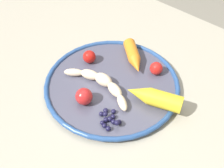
{
  "coord_description": "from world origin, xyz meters",
  "views": [
    {
      "loc": [
        -0.4,
        0.43,
        1.31
      ],
      "look_at": [
        -0.06,
        0.03,
        0.75
      ],
      "focal_mm": 49.54,
      "sensor_mm": 36.0,
      "label": 1
    }
  ],
  "objects_px": {
    "carrot_yellow": "(154,97)",
    "tomato_mid": "(156,68)",
    "plate": "(112,85)",
    "tomato_near": "(84,96)",
    "blueberry_pile": "(109,119)",
    "dining_table": "(105,93)",
    "banana": "(101,82)",
    "tomato_far": "(89,57)",
    "carrot_orange": "(134,57)"
  },
  "relations": [
    {
      "from": "carrot_yellow",
      "to": "tomato_mid",
      "type": "distance_m",
      "value": 0.1
    },
    {
      "from": "plate",
      "to": "tomato_near",
      "type": "height_order",
      "value": "tomato_near"
    },
    {
      "from": "blueberry_pile",
      "to": "dining_table",
      "type": "bearing_deg",
      "value": -44.16
    },
    {
      "from": "banana",
      "to": "tomato_mid",
      "type": "height_order",
      "value": "tomato_mid"
    },
    {
      "from": "tomato_far",
      "to": "plate",
      "type": "bearing_deg",
      "value": 166.68
    },
    {
      "from": "blueberry_pile",
      "to": "tomato_mid",
      "type": "height_order",
      "value": "tomato_mid"
    },
    {
      "from": "tomato_mid",
      "to": "blueberry_pile",
      "type": "bearing_deg",
      "value": 93.16
    },
    {
      "from": "plate",
      "to": "banana",
      "type": "height_order",
      "value": "banana"
    },
    {
      "from": "tomato_near",
      "to": "tomato_mid",
      "type": "height_order",
      "value": "tomato_near"
    },
    {
      "from": "carrot_yellow",
      "to": "tomato_near",
      "type": "relative_size",
      "value": 3.37
    },
    {
      "from": "tomato_far",
      "to": "banana",
      "type": "bearing_deg",
      "value": 151.05
    },
    {
      "from": "tomato_mid",
      "to": "carrot_yellow",
      "type": "bearing_deg",
      "value": 122.18
    },
    {
      "from": "blueberry_pile",
      "to": "tomato_near",
      "type": "distance_m",
      "value": 0.08
    },
    {
      "from": "carrot_yellow",
      "to": "tomato_near",
      "type": "distance_m",
      "value": 0.16
    },
    {
      "from": "banana",
      "to": "tomato_far",
      "type": "height_order",
      "value": "tomato_far"
    },
    {
      "from": "carrot_orange",
      "to": "tomato_near",
      "type": "distance_m",
      "value": 0.19
    },
    {
      "from": "dining_table",
      "to": "banana",
      "type": "bearing_deg",
      "value": 125.84
    },
    {
      "from": "dining_table",
      "to": "blueberry_pile",
      "type": "distance_m",
      "value": 0.21
    },
    {
      "from": "carrot_orange",
      "to": "banana",
      "type": "bearing_deg",
      "value": 88.25
    },
    {
      "from": "banana",
      "to": "tomato_mid",
      "type": "relative_size",
      "value": 6.25
    },
    {
      "from": "carrot_yellow",
      "to": "blueberry_pile",
      "type": "relative_size",
      "value": 2.34
    },
    {
      "from": "dining_table",
      "to": "tomato_near",
      "type": "relative_size",
      "value": 30.95
    },
    {
      "from": "banana",
      "to": "carrot_orange",
      "type": "height_order",
      "value": "carrot_orange"
    },
    {
      "from": "tomato_mid",
      "to": "tomato_far",
      "type": "relative_size",
      "value": 0.97
    },
    {
      "from": "dining_table",
      "to": "tomato_far",
      "type": "bearing_deg",
      "value": 11.08
    },
    {
      "from": "blueberry_pile",
      "to": "tomato_near",
      "type": "height_order",
      "value": "tomato_near"
    },
    {
      "from": "blueberry_pile",
      "to": "tomato_far",
      "type": "height_order",
      "value": "tomato_far"
    },
    {
      "from": "dining_table",
      "to": "tomato_near",
      "type": "height_order",
      "value": "tomato_near"
    },
    {
      "from": "plate",
      "to": "carrot_orange",
      "type": "distance_m",
      "value": 0.1
    },
    {
      "from": "dining_table",
      "to": "tomato_mid",
      "type": "xyz_separation_m",
      "value": [
        -0.11,
        -0.07,
        0.12
      ]
    },
    {
      "from": "carrot_yellow",
      "to": "blueberry_pile",
      "type": "distance_m",
      "value": 0.12
    },
    {
      "from": "blueberry_pile",
      "to": "tomato_mid",
      "type": "distance_m",
      "value": 0.19
    },
    {
      "from": "plate",
      "to": "tomato_mid",
      "type": "distance_m",
      "value": 0.12
    },
    {
      "from": "tomato_mid",
      "to": "tomato_far",
      "type": "bearing_deg",
      "value": 26.58
    },
    {
      "from": "dining_table",
      "to": "plate",
      "type": "bearing_deg",
      "value": 149.89
    },
    {
      "from": "tomato_near",
      "to": "plate",
      "type": "bearing_deg",
      "value": -96.93
    },
    {
      "from": "tomato_mid",
      "to": "tomato_far",
      "type": "height_order",
      "value": "tomato_far"
    },
    {
      "from": "blueberry_pile",
      "to": "carrot_yellow",
      "type": "bearing_deg",
      "value": -112.26
    },
    {
      "from": "tomato_near",
      "to": "tomato_far",
      "type": "xyz_separation_m",
      "value": [
        0.09,
        -0.11,
        -0.0
      ]
    },
    {
      "from": "carrot_orange",
      "to": "carrot_yellow",
      "type": "height_order",
      "value": "carrot_yellow"
    },
    {
      "from": "carrot_yellow",
      "to": "tomato_mid",
      "type": "xyz_separation_m",
      "value": [
        0.05,
        -0.09,
        -0.0
      ]
    },
    {
      "from": "dining_table",
      "to": "tomato_near",
      "type": "distance_m",
      "value": 0.18
    },
    {
      "from": "carrot_orange",
      "to": "carrot_yellow",
      "type": "distance_m",
      "value": 0.15
    },
    {
      "from": "plate",
      "to": "blueberry_pile",
      "type": "height_order",
      "value": "blueberry_pile"
    },
    {
      "from": "banana",
      "to": "carrot_yellow",
      "type": "xyz_separation_m",
      "value": [
        -0.13,
        -0.04,
        0.01
      ]
    },
    {
      "from": "banana",
      "to": "blueberry_pile",
      "type": "relative_size",
      "value": 3.58
    },
    {
      "from": "plate",
      "to": "tomato_mid",
      "type": "relative_size",
      "value": 10.1
    },
    {
      "from": "plate",
      "to": "tomato_far",
      "type": "distance_m",
      "value": 0.1
    },
    {
      "from": "dining_table",
      "to": "blueberry_pile",
      "type": "relative_size",
      "value": 21.54
    },
    {
      "from": "banana",
      "to": "tomato_far",
      "type": "xyz_separation_m",
      "value": [
        0.08,
        -0.05,
        0.0
      ]
    }
  ]
}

